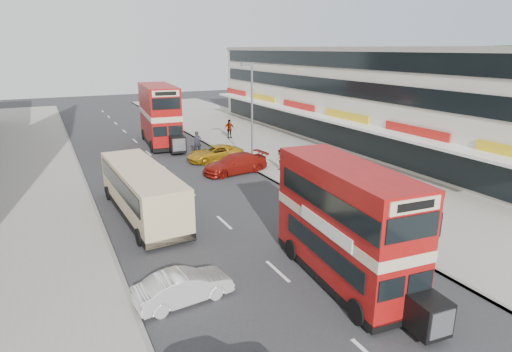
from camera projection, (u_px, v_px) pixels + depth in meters
ground at (303, 294)px, 16.65m from camera, size 160.00×160.00×0.00m
road_surface at (166, 169)px, 33.79m from camera, size 12.00×90.00×0.01m
pavement_right at (296, 153)px, 38.90m from camera, size 12.00×90.00×0.15m
kerb_left at (84, 179)px, 31.16m from camera, size 0.20×90.00×0.16m
kerb_right at (237, 160)px, 36.38m from camera, size 0.20×90.00×0.16m
commercial_row at (355, 95)px, 42.69m from camera, size 9.90×46.20×9.30m
street_lamp at (251, 107)px, 33.49m from camera, size 1.00×0.20×8.12m
bus_main at (346, 224)px, 17.01m from camera, size 3.02×8.74×4.72m
bus_second at (160, 115)px, 41.75m from camera, size 3.61×10.35×5.59m
coach at (142, 190)px, 24.01m from camera, size 2.98×9.97×2.61m
car_left_front at (184, 287)px, 16.04m from camera, size 3.81×1.66×1.22m
car_right_a at (235, 164)px, 32.58m from camera, size 5.29×2.61×1.48m
car_right_b at (215, 153)px, 36.11m from camera, size 4.87×2.45×1.32m
pedestrian_near at (279, 159)px, 33.03m from camera, size 0.70×0.60×1.60m
pedestrian_far at (229, 129)px, 44.50m from camera, size 1.16×0.51×1.95m
cyclist at (198, 148)px, 37.43m from camera, size 0.73×1.66×2.27m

